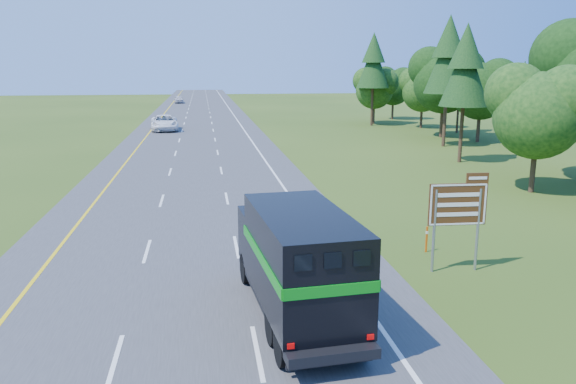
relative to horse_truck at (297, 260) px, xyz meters
name	(u,v)px	position (x,y,z in m)	size (l,w,h in m)	color
road	(197,137)	(-3.21, 46.05, -1.84)	(15.00, 260.00, 0.04)	#38383A
lane_markings	(197,136)	(-3.21, 46.05, -1.81)	(11.15, 260.00, 0.01)	yellow
tree_wall_right	(528,85)	(22.79, 26.05, 4.14)	(16.00, 100.00, 12.00)	black
horse_truck	(297,260)	(0.00, 0.00, 0.00)	(2.99, 7.85, 3.40)	black
white_suv	(164,123)	(-7.09, 52.81, -0.90)	(3.04, 6.60, 1.83)	white
far_car	(179,99)	(-7.36, 105.31, -1.06)	(1.79, 4.45, 1.52)	#B7B7BE
exit_sign	(459,208)	(6.48, 3.11, 0.54)	(2.18, 0.18, 3.69)	gray
delineator	(427,238)	(6.27, 5.32, -1.28)	(0.09, 0.05, 1.08)	#DE530B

